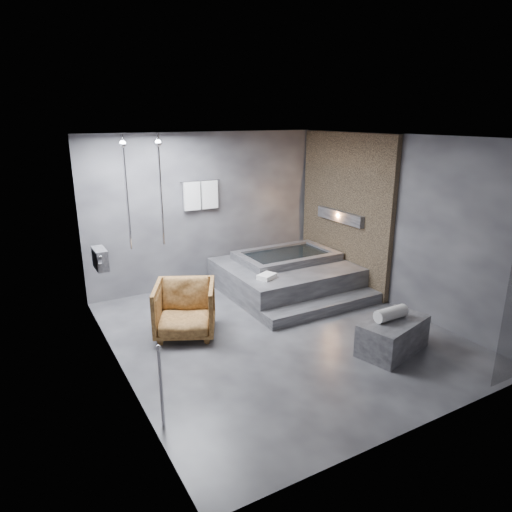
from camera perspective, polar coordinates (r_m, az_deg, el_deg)
room at (r=6.64m, az=4.84°, el=5.51°), size 5.00×5.04×2.82m
tub_deck at (r=8.36m, az=3.67°, el=-2.58°), size 2.20×2.00×0.50m
tub_step at (r=7.52m, az=8.57°, el=-6.34°), size 2.20×0.36×0.18m
concrete_bench at (r=6.50m, az=16.72°, el=-9.51°), size 1.11×0.79×0.45m
driftwood_chair at (r=6.69m, az=-8.87°, el=-6.59°), size 1.13×1.14×0.78m
rolled_towel at (r=6.38m, az=16.51°, el=-6.91°), size 0.48×0.18×0.17m
deck_towel at (r=7.49m, az=1.36°, el=-2.56°), size 0.35×0.32×0.08m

